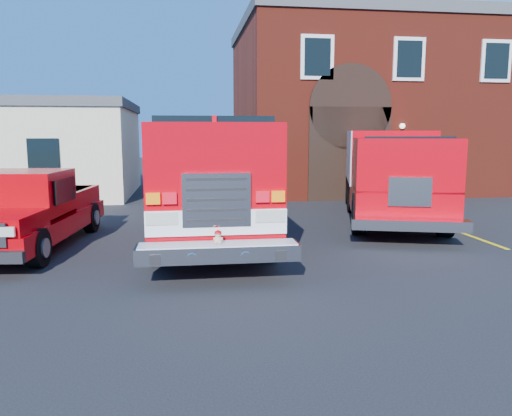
{
  "coord_description": "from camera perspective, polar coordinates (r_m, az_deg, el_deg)",
  "views": [
    {
      "loc": [
        -1.5,
        -11.7,
        2.89
      ],
      "look_at": [
        0.0,
        -1.2,
        1.3
      ],
      "focal_mm": 35.0,
      "sensor_mm": 36.0,
      "label": 1
    }
  ],
  "objects": [
    {
      "name": "secondary_truck",
      "position": [
        17.73,
        15.11,
        4.13
      ],
      "size": [
        5.33,
        9.59,
        2.98
      ],
      "color": "black",
      "rests_on": "ground"
    },
    {
      "name": "pickup_truck",
      "position": [
        13.89,
        -24.48,
        -0.33
      ],
      "size": [
        2.79,
        6.25,
        1.98
      ],
      "color": "black",
      "rests_on": "ground"
    },
    {
      "name": "side_building",
      "position": [
        25.82,
        -25.16,
        6.21
      ],
      "size": [
        10.2,
        8.2,
        4.35
      ],
      "color": "beige",
      "rests_on": "ground"
    },
    {
      "name": "fire_engine",
      "position": [
        14.68,
        -5.7,
        3.82
      ],
      "size": [
        3.11,
        10.63,
        3.27
      ],
      "color": "black",
      "rests_on": "ground"
    },
    {
      "name": "parking_stripe_mid",
      "position": [
        17.86,
        18.62,
        -1.22
      ],
      "size": [
        0.12,
        3.0,
        0.01
      ],
      "primitive_type": "cube",
      "color": "yellow",
      "rests_on": "ground"
    },
    {
      "name": "parking_stripe_far",
      "position": [
        20.55,
        14.89,
        0.17
      ],
      "size": [
        0.12,
        3.0,
        0.01
      ],
      "primitive_type": "cube",
      "color": "yellow",
      "rests_on": "ground"
    },
    {
      "name": "parking_stripe_near",
      "position": [
        15.29,
        23.66,
        -3.08
      ],
      "size": [
        0.12,
        3.0,
        0.01
      ],
      "primitive_type": "cube",
      "color": "yellow",
      "rests_on": "ground"
    },
    {
      "name": "fire_station",
      "position": [
        27.78,
        14.35,
        11.09
      ],
      "size": [
        15.2,
        10.2,
        8.45
      ],
      "color": "maroon",
      "rests_on": "ground"
    },
    {
      "name": "ground",
      "position": [
        12.15,
        -0.8,
        -5.24
      ],
      "size": [
        100.0,
        100.0,
        0.0
      ],
      "primitive_type": "plane",
      "color": "black",
      "rests_on": "ground"
    }
  ]
}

